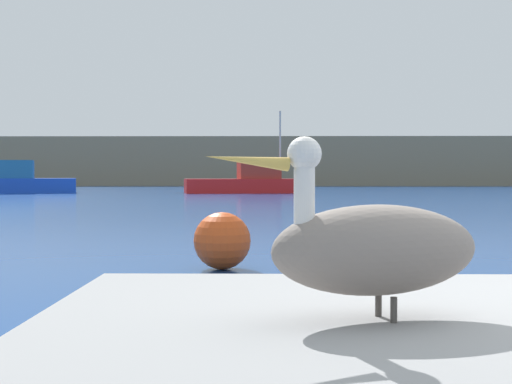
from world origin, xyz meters
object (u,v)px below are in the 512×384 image
object	(u,v)px
pelican	(373,247)
fishing_boat_blue	(19,181)
mooring_buoy	(222,241)
fishing_boat_red	(249,182)

from	to	relation	value
pelican	fishing_boat_blue	xyz separation A→B (m)	(-16.61, 41.79, -0.17)
fishing_boat_blue	mooring_buoy	size ratio (longest dim) A/B	9.61
fishing_boat_red	mooring_buoy	bearing A→B (deg)	-99.90
fishing_boat_red	mooring_buoy	xyz separation A→B (m)	(0.63, -36.59, -0.36)
fishing_boat_red	mooring_buoy	distance (m)	36.60
fishing_boat_blue	mooring_buoy	xyz separation A→B (m)	(15.55, -35.77, -0.39)
fishing_boat_red	fishing_boat_blue	size ratio (longest dim) A/B	1.13
mooring_buoy	pelican	bearing A→B (deg)	-80.06
fishing_boat_blue	mooring_buoy	distance (m)	39.01
pelican	fishing_boat_red	distance (m)	42.64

